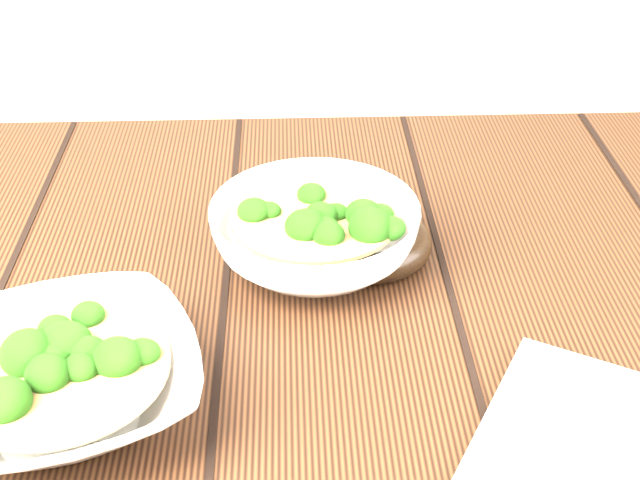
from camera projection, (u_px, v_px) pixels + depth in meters
table at (252, 425)px, 0.82m from camera, size 1.20×0.80×0.75m
soup_bowl_front at (61, 381)px, 0.65m from camera, size 0.26×0.26×0.06m
soup_bowl_back at (315, 232)px, 0.81m from camera, size 0.22×0.22×0.07m
trivet at (369, 242)px, 0.83m from camera, size 0.16×0.16×0.03m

